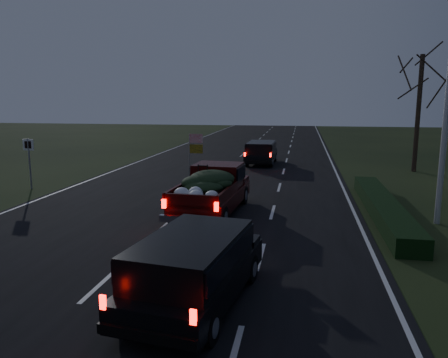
% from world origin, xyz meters
% --- Properties ---
extents(ground, '(120.00, 120.00, 0.00)m').
position_xyz_m(ground, '(0.00, 0.00, 0.00)').
color(ground, black).
rests_on(ground, ground).
extents(road_asphalt, '(14.00, 120.00, 0.02)m').
position_xyz_m(road_asphalt, '(0.00, 0.00, 0.01)').
color(road_asphalt, black).
rests_on(road_asphalt, ground).
extents(hedge_row, '(1.00, 10.00, 0.60)m').
position_xyz_m(hedge_row, '(7.80, 3.00, 0.30)').
color(hedge_row, black).
rests_on(hedge_row, ground).
extents(route_sign, '(0.55, 0.08, 2.50)m').
position_xyz_m(route_sign, '(-8.50, 5.00, 1.66)').
color(route_sign, gray).
rests_on(route_sign, ground).
extents(bare_tree_far, '(3.60, 3.60, 7.00)m').
position_xyz_m(bare_tree_far, '(11.50, 14.00, 5.23)').
color(bare_tree_far, black).
rests_on(bare_tree_far, ground).
extents(pickup_truck, '(2.35, 5.36, 2.74)m').
position_xyz_m(pickup_truck, '(1.27, 2.04, 1.03)').
color(pickup_truck, '#3D0908').
rests_on(pickup_truck, ground).
extents(lead_suv, '(1.91, 4.39, 1.25)m').
position_xyz_m(lead_suv, '(1.94, 15.35, 0.95)').
color(lead_suv, black).
rests_on(lead_suv, ground).
extents(rear_suv, '(2.46, 4.69, 1.29)m').
position_xyz_m(rear_suv, '(2.47, -5.70, 0.97)').
color(rear_suv, black).
rests_on(rear_suv, ground).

